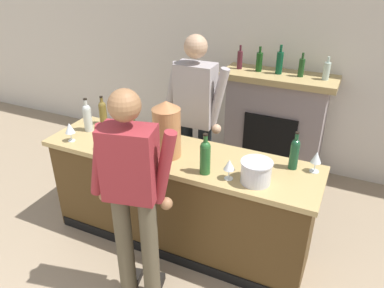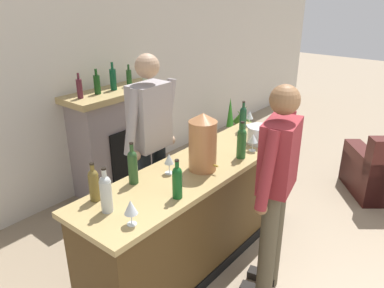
% 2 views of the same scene
% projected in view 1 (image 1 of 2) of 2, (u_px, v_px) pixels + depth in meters
% --- Properties ---
extents(wall_back_panel, '(12.00, 0.07, 2.75)m').
position_uv_depth(wall_back_panel, '(256.00, 53.00, 4.44)').
color(wall_back_panel, beige).
rests_on(wall_back_panel, ground_plane).
extents(bar_counter, '(2.41, 0.64, 0.95)m').
position_uv_depth(bar_counter, '(178.00, 199.00, 3.38)').
color(bar_counter, '#473116').
rests_on(bar_counter, ground_plane).
extents(fireplace_stone, '(1.27, 0.52, 1.57)m').
position_uv_depth(fireplace_stone, '(274.00, 123.00, 4.44)').
color(fireplace_stone, gray).
rests_on(fireplace_stone, ground_plane).
extents(person_customer, '(0.65, 0.37, 1.75)m').
position_uv_depth(person_customer, '(133.00, 196.00, 2.59)').
color(person_customer, brown).
rests_on(person_customer, ground_plane).
extents(person_bartender, '(0.66, 0.31, 1.84)m').
position_uv_depth(person_bartender, '(195.00, 121.00, 3.57)').
color(person_bartender, black).
rests_on(person_bartender, ground_plane).
extents(copper_dispenser, '(0.23, 0.27, 0.48)m').
position_uv_depth(copper_dispenser, '(167.00, 129.00, 3.02)').
color(copper_dispenser, '#AF7044').
rests_on(copper_dispenser, bar_counter).
extents(ice_bucket_steel, '(0.24, 0.24, 0.17)m').
position_uv_depth(ice_bucket_steel, '(256.00, 172.00, 2.73)').
color(ice_bucket_steel, silver).
rests_on(ice_bucket_steel, bar_counter).
extents(wine_bottle_rose_blush, '(0.07, 0.07, 0.29)m').
position_uv_depth(wine_bottle_rose_blush, '(103.00, 112.00, 3.62)').
color(wine_bottle_rose_blush, brown).
rests_on(wine_bottle_rose_blush, bar_counter).
extents(wine_bottle_burgundy_dark, '(0.07, 0.07, 0.33)m').
position_uv_depth(wine_bottle_burgundy_dark, '(131.00, 117.00, 3.47)').
color(wine_bottle_burgundy_dark, '#264A23').
rests_on(wine_bottle_burgundy_dark, bar_counter).
extents(wine_bottle_port_short, '(0.07, 0.07, 0.31)m').
position_uv_depth(wine_bottle_port_short, '(295.00, 152.00, 2.88)').
color(wine_bottle_port_short, '#164328').
rests_on(wine_bottle_port_short, bar_counter).
extents(wine_bottle_riesling_slim, '(0.08, 0.08, 0.34)m').
position_uv_depth(wine_bottle_riesling_slim, '(205.00, 156.00, 2.81)').
color(wine_bottle_riesling_slim, '#225726').
rests_on(wine_bottle_riesling_slim, bar_counter).
extents(wine_bottle_chardonnay_pale, '(0.07, 0.07, 0.30)m').
position_uv_depth(wine_bottle_chardonnay_pale, '(110.00, 137.00, 3.13)').
color(wine_bottle_chardonnay_pale, '#114D1B').
rests_on(wine_bottle_chardonnay_pale, bar_counter).
extents(wine_bottle_merlot_tall, '(0.08, 0.08, 0.32)m').
position_uv_depth(wine_bottle_merlot_tall, '(87.00, 116.00, 3.48)').
color(wine_bottle_merlot_tall, '#B3B9B6').
rests_on(wine_bottle_merlot_tall, bar_counter).
extents(wine_glass_near_bucket, '(0.08, 0.08, 0.17)m').
position_uv_depth(wine_glass_near_bucket, '(153.00, 130.00, 3.29)').
color(wine_glass_near_bucket, silver).
rests_on(wine_glass_near_bucket, bar_counter).
extents(wine_glass_front_right, '(0.08, 0.08, 0.17)m').
position_uv_depth(wine_glass_front_right, '(316.00, 158.00, 2.84)').
color(wine_glass_front_right, silver).
rests_on(wine_glass_front_right, bar_counter).
extents(wine_glass_back_row, '(0.09, 0.09, 0.16)m').
position_uv_depth(wine_glass_back_row, '(229.00, 165.00, 2.76)').
color(wine_glass_back_row, silver).
rests_on(wine_glass_back_row, bar_counter).
extents(wine_glass_by_dispenser, '(0.09, 0.09, 0.18)m').
position_uv_depth(wine_glass_by_dispenser, '(70.00, 128.00, 3.30)').
color(wine_glass_by_dispenser, silver).
rests_on(wine_glass_by_dispenser, bar_counter).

